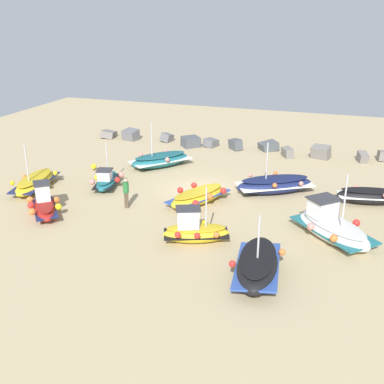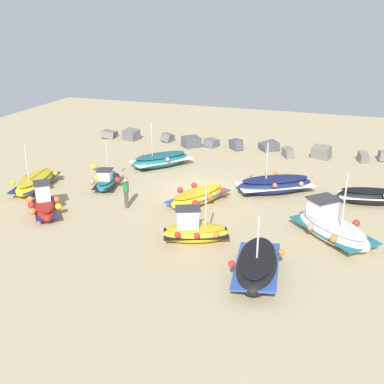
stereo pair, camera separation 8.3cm
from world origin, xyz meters
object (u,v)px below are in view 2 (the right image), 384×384
Objects in this scene: fishing_boat_6 at (198,196)px; person_walking at (126,191)px; fishing_boat_1 at (275,185)px; mooring_buoy_0 at (94,166)px; fishing_boat_8 at (332,227)px; fishing_boat_9 at (257,265)px; fishing_boat_3 at (107,180)px; fishing_boat_5 at (370,196)px; fishing_boat_4 at (194,231)px; fishing_boat_7 at (44,205)px; fishing_boat_0 at (35,182)px; fishing_boat_2 at (161,160)px.

fishing_boat_6 is 2.50× the size of person_walking.
fishing_boat_1 is 2.83× the size of person_walking.
fishing_boat_6 is 9.19m from mooring_buoy_0.
fishing_boat_9 is (-2.64, -4.79, -0.00)m from fishing_boat_8.
fishing_boat_3 is 0.86× the size of fishing_boat_5.
fishing_boat_6 is at bearing -96.02° from fishing_boat_4.
fishing_boat_7 is (-7.31, -4.16, 0.11)m from fishing_boat_6.
person_walking is at bearing 51.98° from fishing_boat_9.
fishing_boat_8 is (6.08, 2.53, -0.00)m from fishing_boat_4.
fishing_boat_9 reaches higher than fishing_boat_6.
fishing_boat_0 is 0.99× the size of fishing_boat_2.
fishing_boat_8 reaches higher than fishing_boat_1.
fishing_boat_1 is 1.14× the size of fishing_boat_9.
fishing_boat_4 reaches higher than fishing_boat_6.
mooring_buoy_0 is at bearing -108.14° from person_walking.
fishing_boat_1 is (13.94, 4.15, 0.08)m from fishing_boat_0.
fishing_boat_9 is (14.91, -5.79, 0.14)m from fishing_boat_0.
fishing_boat_5 is at bearing -61.19° from fishing_boat_2.
fishing_boat_9 reaches higher than person_walking.
fishing_boat_1 is 6.28m from fishing_boat_8.
fishing_boat_3 reaches higher than fishing_boat_7.
fishing_boat_4 is (-2.47, -7.67, 0.06)m from fishing_boat_1.
person_walking is 7.23m from mooring_buoy_0.
fishing_boat_5 is (5.35, -0.02, -0.04)m from fishing_boat_1.
fishing_boat_6 is at bearing -100.46° from fishing_boat_7.
fishing_boat_9 is at bearing -116.30° from fishing_boat_1.
fishing_boat_3 is (-1.56, -4.85, -0.06)m from fishing_boat_2.
fishing_boat_8 is at bearing -36.04° from fishing_boat_9.
fishing_boat_5 is at bearing -0.69° from mooring_buoy_0.
fishing_boat_0 is 8.63m from fishing_boat_2.
mooring_buoy_0 is (-17.74, 0.22, -0.19)m from fishing_boat_5.
fishing_boat_2 is 5.10m from fishing_boat_3.
fishing_boat_9 is at bearing -142.71° from fishing_boat_7.
fishing_boat_9 is at bearing 41.28° from fishing_boat_3.
fishing_boat_1 is 12.39m from mooring_buoy_0.
fishing_boat_3 reaches higher than fishing_boat_4.
fishing_boat_3 is 0.73× the size of fishing_boat_8.
fishing_boat_0 reaches higher than fishing_boat_4.
fishing_boat_5 is at bearing -32.11° from fishing_boat_1.
fishing_boat_1 is 8.06m from fishing_boat_4.
fishing_boat_8 is at bearing 59.14° from fishing_boat_5.
fishing_boat_1 is at bearing -130.01° from fishing_boat_4.
fishing_boat_9 is 16.77m from mooring_buoy_0.
fishing_boat_0 is at bearing 179.34° from fishing_boat_2.
fishing_boat_7 is at bearing -80.21° from mooring_buoy_0.
fishing_boat_9 reaches higher than fishing_boat_4.
fishing_boat_2 is at bearing 12.47° from fishing_boat_8.
fishing_boat_3 is at bearing 161.48° from fishing_boat_1.
mooring_buoy_0 is (1.55, 4.34, -0.15)m from fishing_boat_0.
fishing_boat_5 is 17.97m from fishing_boat_7.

